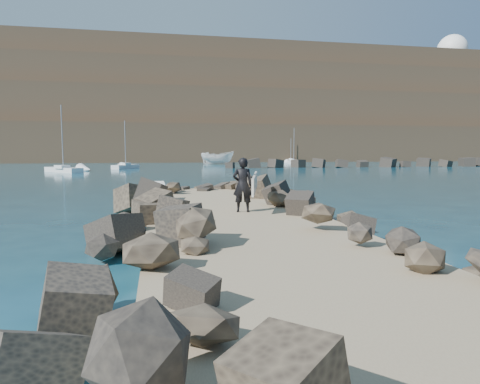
% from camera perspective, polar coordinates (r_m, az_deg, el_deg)
% --- Properties ---
extents(ground, '(800.00, 800.00, 0.00)m').
position_cam_1_polar(ground, '(15.22, -0.72, -5.28)').
color(ground, '#0F384C').
rests_on(ground, ground).
extents(jetty, '(6.00, 26.00, 0.60)m').
position_cam_1_polar(jetty, '(13.23, 0.82, -5.59)').
color(jetty, '#8C7759').
rests_on(jetty, ground).
extents(riprap_left, '(2.60, 22.00, 1.00)m').
position_cam_1_polar(riprap_left, '(13.42, -11.88, -4.68)').
color(riprap_left, '#262421').
rests_on(riprap_left, ground).
extents(riprap_right, '(2.60, 22.00, 1.00)m').
position_cam_1_polar(riprap_right, '(14.52, 11.72, -3.91)').
color(riprap_right, black).
rests_on(riprap_right, ground).
extents(breakwater_secondary, '(52.00, 4.00, 1.20)m').
position_cam_1_polar(breakwater_secondary, '(79.26, 17.49, 3.62)').
color(breakwater_secondary, black).
rests_on(breakwater_secondary, ground).
extents(headland, '(360.00, 140.00, 32.00)m').
position_cam_1_polar(headland, '(175.66, -6.85, 9.76)').
color(headland, '#2D4919').
rests_on(headland, ground).
extents(surfboard_resting, '(0.83, 2.50, 0.08)m').
position_cam_1_polar(surfboard_resting, '(19.03, -10.66, -0.03)').
color(surfboard_resting, white).
rests_on(surfboard_resting, riprap_left).
extents(boat_imported, '(7.39, 3.78, 2.72)m').
position_cam_1_polar(boat_imported, '(92.44, -3.03, 4.57)').
color(boat_imported, silver).
rests_on(boat_imported, ground).
extents(surfer_with_board, '(1.23, 2.41, 2.00)m').
position_cam_1_polar(surfer_with_board, '(15.71, 0.58, 0.98)').
color(surfer_with_board, black).
rests_on(surfer_with_board, jetty).
extents(radome, '(12.08, 12.08, 19.13)m').
position_cam_1_polar(radome, '(207.68, 26.43, 16.12)').
color(radome, silver).
rests_on(radome, headland).
extents(sailboat_d, '(1.81, 6.64, 7.98)m').
position_cam_1_polar(sailboat_d, '(94.45, 7.19, 3.94)').
color(sailboat_d, silver).
rests_on(sailboat_d, ground).
extents(sailboat_b, '(4.10, 6.35, 7.78)m').
position_cam_1_polar(sailboat_b, '(70.96, -14.99, 3.30)').
color(sailboat_b, silver).
rests_on(sailboat_b, ground).
extents(sailboat_f, '(2.23, 5.00, 6.12)m').
position_cam_1_polar(sailboat_f, '(108.75, 6.79, 4.15)').
color(sailboat_f, silver).
rests_on(sailboat_f, ground).
extents(sailboat_a, '(5.97, 6.95, 9.04)m').
position_cam_1_polar(sailboat_a, '(61.81, -22.50, 2.77)').
color(sailboat_a, silver).
rests_on(sailboat_a, ground).
extents(headland_buildings, '(137.50, 30.50, 5.00)m').
position_cam_1_polar(headland_buildings, '(170.89, -4.36, 15.98)').
color(headland_buildings, white).
rests_on(headland_buildings, headland).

